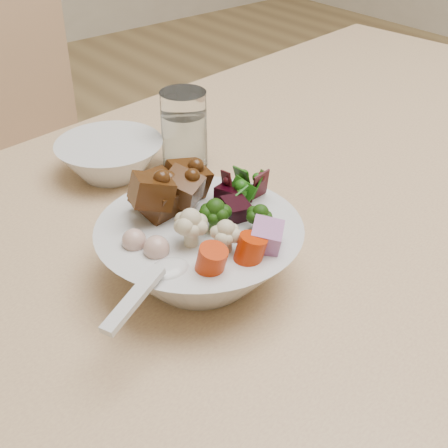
% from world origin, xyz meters
% --- Properties ---
extents(dining_table, '(1.51, 0.97, 0.67)m').
position_xyz_m(dining_table, '(-0.29, 0.16, 0.60)').
color(dining_table, '#DEBC83').
rests_on(dining_table, ground).
extents(chair_far, '(0.48, 0.48, 0.81)m').
position_xyz_m(chair_far, '(-0.41, 0.81, 0.46)').
color(chair_far, tan).
rests_on(chair_far, ground).
extents(food_bowl, '(0.23, 0.23, 0.12)m').
position_xyz_m(food_bowl, '(-0.56, 0.07, 0.71)').
color(food_bowl, silver).
rests_on(food_bowl, dining_table).
extents(soup_spoon, '(0.12, 0.07, 0.02)m').
position_xyz_m(soup_spoon, '(-0.65, 0.02, 0.73)').
color(soup_spoon, silver).
rests_on(soup_spoon, food_bowl).
extents(water_glass, '(0.07, 0.07, 0.12)m').
position_xyz_m(water_glass, '(-0.42, 0.30, 0.72)').
color(water_glass, white).
rests_on(water_glass, dining_table).
extents(side_bowl, '(0.15, 0.15, 0.05)m').
position_xyz_m(side_bowl, '(-0.52, 0.34, 0.69)').
color(side_bowl, silver).
rests_on(side_bowl, dining_table).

